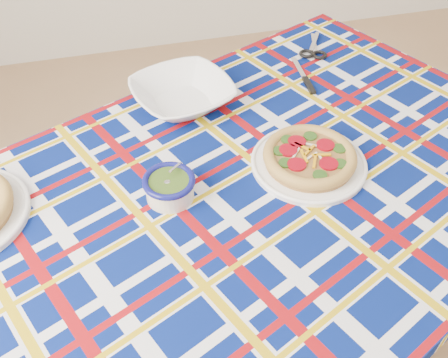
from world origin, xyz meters
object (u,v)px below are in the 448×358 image
object	(u,v)px
dining_table	(245,212)
serving_bowl	(183,95)
pesto_bowl	(169,186)
main_focaccia_plate	(310,157)

from	to	relation	value
dining_table	serving_bowl	size ratio (longest dim) A/B	6.83
pesto_bowl	serving_bowl	bearing A→B (deg)	74.02
pesto_bowl	serving_bowl	distance (m)	0.32
dining_table	pesto_bowl	distance (m)	0.19
pesto_bowl	serving_bowl	size ratio (longest dim) A/B	0.45
dining_table	serving_bowl	bearing A→B (deg)	77.26
main_focaccia_plate	serving_bowl	distance (m)	0.37
serving_bowl	pesto_bowl	bearing A→B (deg)	-105.98
dining_table	main_focaccia_plate	bearing A→B (deg)	-9.77
serving_bowl	main_focaccia_plate	bearing A→B (deg)	-52.86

